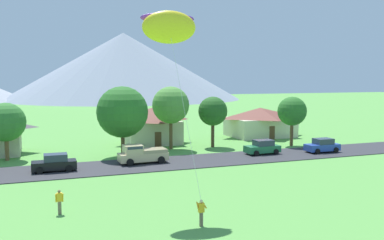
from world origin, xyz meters
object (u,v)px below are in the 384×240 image
Objects in this scene: tree_left_of_center at (292,111)px; parked_car_green_west_end at (263,147)px; tree_center at (122,112)px; parked_car_black_mid_west at (55,163)px; pickup_truck_sand_west_side at (142,154)px; tree_near_right at (171,105)px; house_left_center at (152,125)px; house_right_center at (260,121)px; tree_near_left at (6,122)px; watcher_person at (59,201)px; tree_far_right at (213,111)px; parked_car_blue_east_end at (322,146)px; kite_flyer_with_kite at (169,28)px.

parked_car_green_west_end is (-6.93, -4.35, -3.80)m from tree_left_of_center.
tree_center is at bearing -179.66° from tree_left_of_center.
pickup_truck_sand_west_side is (8.93, 0.85, 0.19)m from parked_car_black_mid_west.
tree_left_of_center is 16.42m from tree_near_right.
parked_car_black_mid_west is (-23.79, -1.14, 0.00)m from parked_car_green_west_end.
tree_left_of_center is (17.15, -8.70, 2.08)m from house_left_center.
house_right_center is 36.92m from tree_near_left.
tree_near_left is 15.61m from pickup_truck_sand_west_side.
tree_near_left reaches higher than house_right_center.
tree_center is (12.48, -2.41, 0.96)m from tree_near_left.
house_left_center is 4.67× the size of watcher_person.
tree_left_of_center is at bearing -26.90° from house_left_center.
tree_near_left reaches higher than watcher_person.
parked_car_green_west_end is (9.17, -7.40, -4.81)m from tree_near_right.
house_right_center is 1.50× the size of tree_far_right.
tree_far_right is (12.58, 2.95, -0.50)m from tree_center.
watcher_person is (-31.54, -13.31, 0.01)m from parked_car_blue_east_end.
tree_far_right is at bearing 115.62° from parked_car_green_west_end.
tree_near_left is at bearing -177.68° from tree_near_right.
house_left_center is at bearing 77.64° from kite_flyer_with_kite.
house_left_center is 14.21m from pickup_truck_sand_west_side.
tree_far_right is 27.44m from kite_flyer_with_kite.
tree_near_right is at bearing 25.03° from tree_center.
house_right_center is 2.39× the size of parked_car_blue_east_end.
house_left_center reaches higher than house_right_center.
pickup_truck_sand_west_side is at bearing -178.88° from parked_car_green_west_end.
kite_flyer_with_kite is at bearing -61.75° from tree_near_left.
house_right_center is 2.37× the size of parked_car_green_west_end.
house_left_center is 1.85× the size of parked_car_black_mid_west.
tree_far_right is 4.01× the size of watcher_person.
tree_near_left reaches higher than parked_car_blue_east_end.
pickup_truck_sand_west_side is (-4.65, -13.34, -1.53)m from house_left_center.
watcher_person is at bearing -116.41° from house_left_center.
tree_far_right is 14.13m from pickup_truck_sand_west_side.
pickup_truck_sand_west_side is (-22.37, 1.19, 0.19)m from parked_car_blue_east_end.
tree_near_left is 12.75m from tree_center.
tree_near_left is 1.53× the size of parked_car_black_mid_west.
parked_car_black_mid_west is 13.66m from watcher_person.
house_left_center is at bearing 56.75° from tree_center.
tree_left_of_center reaches higher than house_left_center.
tree_far_right is 1.59× the size of parked_car_black_mid_west.
tree_far_right is at bearing -147.75° from house_right_center.
parked_car_black_mid_west is at bearing -169.88° from tree_left_of_center.
house_right_center is at bearing 3.47° from house_left_center.
house_left_center is at bearing 46.25° from parked_car_black_mid_west.
pickup_truck_sand_west_side is at bearing 5.41° from parked_car_black_mid_west.
parked_car_black_mid_west is 1.00× the size of parked_car_blue_east_end.
tree_near_right is 1.92× the size of parked_car_blue_east_end.
tree_near_right is 1.91× the size of parked_car_black_mid_west.
pickup_truck_sand_west_side reaches higher than parked_car_blue_east_end.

